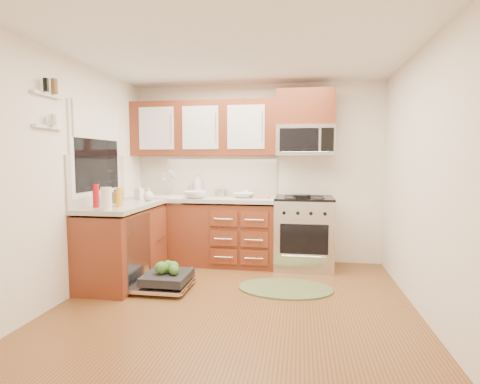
% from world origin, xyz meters
% --- Properties ---
extents(floor, '(3.50, 3.50, 0.00)m').
position_xyz_m(floor, '(0.00, 0.00, 0.00)').
color(floor, brown).
rests_on(floor, ground).
extents(ceiling, '(3.50, 3.50, 0.00)m').
position_xyz_m(ceiling, '(0.00, 0.00, 2.50)').
color(ceiling, white).
rests_on(ceiling, ground).
extents(wall_back, '(3.50, 0.04, 2.50)m').
position_xyz_m(wall_back, '(0.00, 1.75, 1.25)').
color(wall_back, white).
rests_on(wall_back, ground).
extents(wall_front, '(3.50, 0.04, 2.50)m').
position_xyz_m(wall_front, '(0.00, -1.75, 1.25)').
color(wall_front, white).
rests_on(wall_front, ground).
extents(wall_left, '(0.04, 3.50, 2.50)m').
position_xyz_m(wall_left, '(-1.75, 0.00, 1.25)').
color(wall_left, white).
rests_on(wall_left, ground).
extents(wall_right, '(0.04, 3.50, 2.50)m').
position_xyz_m(wall_right, '(1.75, 0.00, 1.25)').
color(wall_right, white).
rests_on(wall_right, ground).
extents(base_cabinet_back, '(2.05, 0.60, 0.85)m').
position_xyz_m(base_cabinet_back, '(-0.73, 1.45, 0.42)').
color(base_cabinet_back, '#602815').
rests_on(base_cabinet_back, ground).
extents(base_cabinet_left, '(0.60, 1.25, 0.85)m').
position_xyz_m(base_cabinet_left, '(-1.45, 0.52, 0.42)').
color(base_cabinet_left, '#602815').
rests_on(base_cabinet_left, ground).
extents(countertop_back, '(2.07, 0.64, 0.05)m').
position_xyz_m(countertop_back, '(-0.72, 1.44, 0.90)').
color(countertop_back, beige).
rests_on(countertop_back, base_cabinet_back).
extents(countertop_left, '(0.64, 1.27, 0.05)m').
position_xyz_m(countertop_left, '(-1.44, 0.53, 0.90)').
color(countertop_left, beige).
rests_on(countertop_left, base_cabinet_left).
extents(backsplash_back, '(2.05, 0.02, 0.57)m').
position_xyz_m(backsplash_back, '(-0.73, 1.74, 1.21)').
color(backsplash_back, beige).
rests_on(backsplash_back, ground).
extents(backsplash_left, '(0.02, 1.25, 0.57)m').
position_xyz_m(backsplash_left, '(-1.74, 0.52, 1.21)').
color(backsplash_left, beige).
rests_on(backsplash_left, ground).
extents(upper_cabinets, '(2.05, 0.35, 0.75)m').
position_xyz_m(upper_cabinets, '(-0.73, 1.57, 1.88)').
color(upper_cabinets, '#602815').
rests_on(upper_cabinets, ground).
extents(cabinet_over_mw, '(0.76, 0.35, 0.47)m').
position_xyz_m(cabinet_over_mw, '(0.68, 1.57, 2.13)').
color(cabinet_over_mw, '#602815').
rests_on(cabinet_over_mw, ground).
extents(range, '(0.76, 0.64, 0.95)m').
position_xyz_m(range, '(0.68, 1.43, 0.47)').
color(range, silver).
rests_on(range, ground).
extents(microwave, '(0.76, 0.38, 0.40)m').
position_xyz_m(microwave, '(0.68, 1.55, 1.70)').
color(microwave, silver).
rests_on(microwave, ground).
extents(sink, '(0.62, 0.50, 0.26)m').
position_xyz_m(sink, '(-1.25, 1.42, 0.80)').
color(sink, white).
rests_on(sink, ground).
extents(dishwasher, '(0.70, 0.60, 0.20)m').
position_xyz_m(dishwasher, '(-0.86, 0.30, 0.10)').
color(dishwasher, silver).
rests_on(dishwasher, ground).
extents(window, '(0.03, 1.05, 1.05)m').
position_xyz_m(window, '(-1.74, 0.50, 1.55)').
color(window, white).
rests_on(window, ground).
extents(window_blind, '(0.02, 0.96, 0.40)m').
position_xyz_m(window_blind, '(-1.71, 0.50, 1.88)').
color(window_blind, white).
rests_on(window_blind, ground).
extents(shelf_upper, '(0.04, 0.40, 0.03)m').
position_xyz_m(shelf_upper, '(-1.72, -0.35, 2.05)').
color(shelf_upper, white).
rests_on(shelf_upper, ground).
extents(shelf_lower, '(0.04, 0.40, 0.03)m').
position_xyz_m(shelf_lower, '(-1.72, -0.35, 1.75)').
color(shelf_lower, white).
rests_on(shelf_lower, ground).
extents(rug, '(1.22, 1.00, 0.02)m').
position_xyz_m(rug, '(0.48, 0.52, 0.01)').
color(rug, olive).
rests_on(rug, ground).
extents(skillet, '(0.27, 0.27, 0.04)m').
position_xyz_m(skillet, '(0.64, 1.31, 0.97)').
color(skillet, black).
rests_on(skillet, range).
extents(stock_pot, '(0.20, 0.20, 0.11)m').
position_xyz_m(stock_pot, '(-0.48, 1.60, 0.98)').
color(stock_pot, silver).
rests_on(stock_pot, countertop_back).
extents(cutting_board, '(0.27, 0.18, 0.02)m').
position_xyz_m(cutting_board, '(0.07, 1.51, 0.93)').
color(cutting_board, tan).
rests_on(cutting_board, countertop_back).
extents(canister, '(0.12, 0.12, 0.15)m').
position_xyz_m(canister, '(-0.94, 1.65, 1.00)').
color(canister, silver).
rests_on(canister, countertop_back).
extents(paper_towel_roll, '(0.14, 0.14, 0.24)m').
position_xyz_m(paper_towel_roll, '(-1.34, -0.02, 1.04)').
color(paper_towel_roll, white).
rests_on(paper_towel_roll, countertop_left).
extents(mustard_bottle, '(0.09, 0.09, 0.21)m').
position_xyz_m(mustard_bottle, '(-1.36, 0.28, 1.03)').
color(mustard_bottle, orange).
rests_on(mustard_bottle, countertop_left).
extents(red_bottle, '(0.07, 0.07, 0.26)m').
position_xyz_m(red_bottle, '(-1.57, 0.16, 1.05)').
color(red_bottle, '#A90E16').
rests_on(red_bottle, countertop_left).
extents(wooden_box, '(0.15, 0.13, 0.13)m').
position_xyz_m(wooden_box, '(-1.58, 0.59, 0.99)').
color(wooden_box, brown).
rests_on(wooden_box, countertop_left).
extents(blue_carton, '(0.10, 0.07, 0.15)m').
position_xyz_m(blue_carton, '(-1.59, 0.71, 1.00)').
color(blue_carton, '#2360A4').
rests_on(blue_carton, countertop_left).
extents(bowl_a, '(0.30, 0.30, 0.07)m').
position_xyz_m(bowl_a, '(-0.14, 1.46, 0.96)').
color(bowl_a, '#999999').
rests_on(bowl_a, countertop_back).
extents(bowl_b, '(0.33, 0.33, 0.10)m').
position_xyz_m(bowl_b, '(-0.77, 1.28, 0.97)').
color(bowl_b, '#999999').
rests_on(bowl_b, countertop_back).
extents(cup, '(0.15, 0.15, 0.09)m').
position_xyz_m(cup, '(-0.13, 1.65, 0.97)').
color(cup, '#999999').
rests_on(cup, countertop_back).
extents(soap_bottle_a, '(0.16, 0.16, 0.32)m').
position_xyz_m(soap_bottle_a, '(-0.84, 1.68, 1.09)').
color(soap_bottle_a, '#999999').
rests_on(soap_bottle_a, countertop_back).
extents(soap_bottle_b, '(0.11, 0.12, 0.21)m').
position_xyz_m(soap_bottle_b, '(-1.47, 1.05, 1.03)').
color(soap_bottle_b, '#999999').
rests_on(soap_bottle_b, countertop_left).
extents(soap_bottle_c, '(0.16, 0.16, 0.17)m').
position_xyz_m(soap_bottle_c, '(-1.26, 0.87, 1.01)').
color(soap_bottle_c, '#999999').
rests_on(soap_bottle_c, countertop_left).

